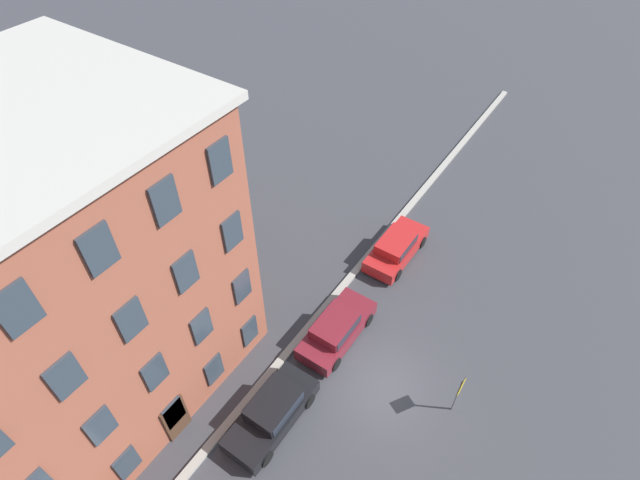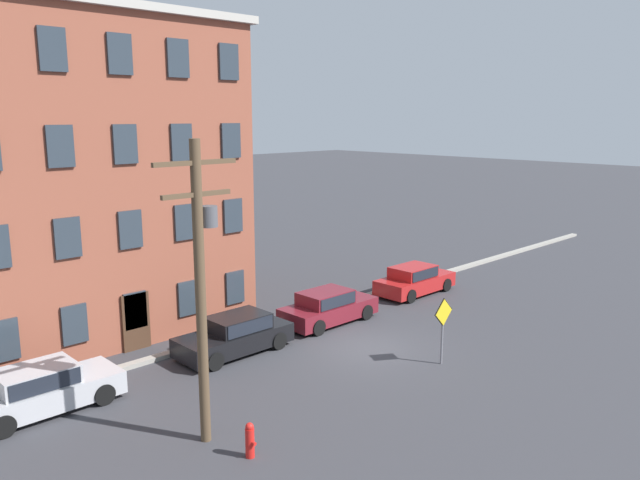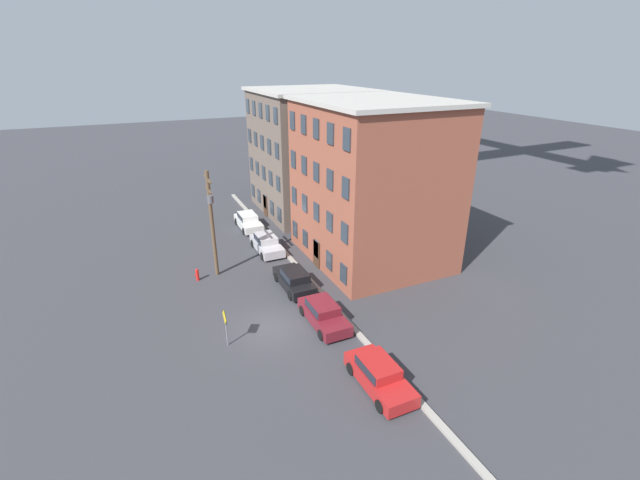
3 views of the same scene
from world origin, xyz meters
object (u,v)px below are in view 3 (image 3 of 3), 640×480
at_px(caution_sign, 225,321).
at_px(fire_hydrant, 197,274).
at_px(car_black, 295,279).
at_px(car_red, 379,374).
at_px(car_white, 248,221).
at_px(car_maroon, 324,313).
at_px(utility_pole, 212,219).
at_px(car_silver, 267,243).

distance_m(caution_sign, fire_hydrant, 8.82).
bearing_deg(car_black, caution_sign, -52.39).
bearing_deg(car_red, car_white, 180.00).
bearing_deg(fire_hydrant, car_black, 56.38).
height_order(car_maroon, fire_hydrant, car_maroon).
bearing_deg(car_white, caution_sign, -19.49).
bearing_deg(car_maroon, utility_pole, -153.15).
relative_size(car_silver, car_maroon, 1.00).
bearing_deg(car_red, car_black, -178.84).
distance_m(car_red, caution_sign, 9.04).
relative_size(car_red, utility_pole, 0.54).
distance_m(car_black, car_red, 11.12).
xyz_separation_m(car_white, car_maroon, (17.85, -0.19, 0.00)).
bearing_deg(fire_hydrant, car_silver, 114.43).
bearing_deg(car_silver, caution_sign, -27.94).
height_order(car_black, caution_sign, caution_sign).
bearing_deg(car_maroon, car_red, 1.71).
relative_size(car_black, utility_pole, 0.54).
height_order(car_maroon, caution_sign, caution_sign).
bearing_deg(car_silver, car_white, 179.42).
distance_m(car_white, car_silver, 5.97).
height_order(car_silver, car_black, same).
height_order(car_silver, caution_sign, caution_sign).
height_order(car_white, caution_sign, caution_sign).
relative_size(car_silver, car_black, 1.00).
relative_size(car_white, utility_pole, 0.54).
bearing_deg(car_silver, car_black, -1.36).
bearing_deg(fire_hydrant, car_red, 22.84).
relative_size(car_white, caution_sign, 1.80).
xyz_separation_m(car_black, car_red, (11.12, 0.23, 0.00)).
distance_m(car_silver, utility_pole, 6.70).
relative_size(car_white, car_red, 1.00).
bearing_deg(fire_hydrant, caution_sign, 1.24).
bearing_deg(caution_sign, car_red, 43.80).
xyz_separation_m(car_red, caution_sign, (-6.49, -6.23, 0.89)).
bearing_deg(utility_pole, car_maroon, 26.85).
bearing_deg(car_red, car_silver, -179.81).
xyz_separation_m(utility_pole, fire_hydrant, (0.29, -1.54, -4.11)).
xyz_separation_m(car_silver, utility_pole, (2.60, -4.82, 3.85)).
bearing_deg(car_black, car_red, 1.16).
distance_m(utility_pole, fire_hydrant, 4.40).
distance_m(car_maroon, car_red, 6.25).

